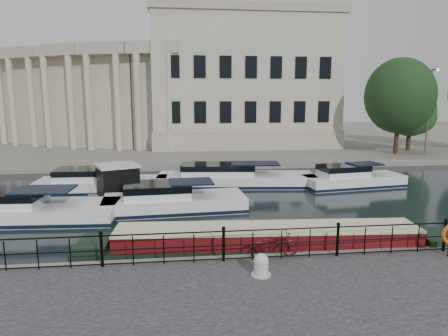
# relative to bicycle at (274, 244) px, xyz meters

# --- Properties ---
(ground_plane) EXTENTS (160.00, 160.00, 0.00)m
(ground_plane) POSITION_rel_bicycle_xyz_m (-1.78, 2.10, -1.01)
(ground_plane) COLOR black
(ground_plane) RESTS_ON ground
(far_bank) EXTENTS (120.00, 42.00, 0.55)m
(far_bank) POSITION_rel_bicycle_xyz_m (-1.78, 41.10, -0.74)
(far_bank) COLOR #6B665B
(far_bank) RESTS_ON ground_plane
(railing) EXTENTS (24.14, 0.14, 1.22)m
(railing) POSITION_rel_bicycle_xyz_m (-1.78, -0.15, 0.19)
(railing) COLOR black
(railing) RESTS_ON near_quay
(civic_building) EXTENTS (53.55, 31.84, 16.85)m
(civic_building) POSITION_rel_bicycle_xyz_m (-2.77, 36.81, 6.03)
(civic_building) COLOR #ADA38C
(civic_building) RESTS_ON far_bank
(bicycle) EXTENTS (1.78, 0.68, 0.92)m
(bicycle) POSITION_rel_bicycle_xyz_m (0.00, 0.00, 0.00)
(bicycle) COLOR #460C13
(bicycle) RESTS_ON near_quay
(mooring_bollard) EXTENTS (0.63, 0.63, 0.71)m
(mooring_bollard) POSITION_rel_bicycle_xyz_m (-0.74, -1.37, -0.13)
(mooring_bollard) COLOR #B8B8B4
(mooring_bollard) RESTS_ON near_quay
(narrowboat) EXTENTS (14.45, 2.79, 1.53)m
(narrowboat) POSITION_rel_bicycle_xyz_m (0.08, 1.36, -0.65)
(narrowboat) COLOR black
(narrowboat) RESTS_ON ground_plane
(harbour_hut) EXTENTS (3.90, 3.60, 2.19)m
(harbour_hut) POSITION_rel_bicycle_xyz_m (-6.86, 11.01, -0.06)
(harbour_hut) COLOR #6B665B
(harbour_hut) RESTS_ON ground_plane
(cabin_cruisers) EXTENTS (27.91, 10.36, 1.99)m
(cabin_cruisers) POSITION_rel_bicycle_xyz_m (-3.56, 11.04, -0.64)
(cabin_cruisers) COLOR white
(cabin_cruisers) RESTS_ON ground_plane
(trees) EXTENTS (16.88, 8.02, 9.84)m
(trees) POSITION_rel_bicycle_xyz_m (23.31, 24.91, 4.87)
(trees) COLOR black
(trees) RESTS_ON far_bank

